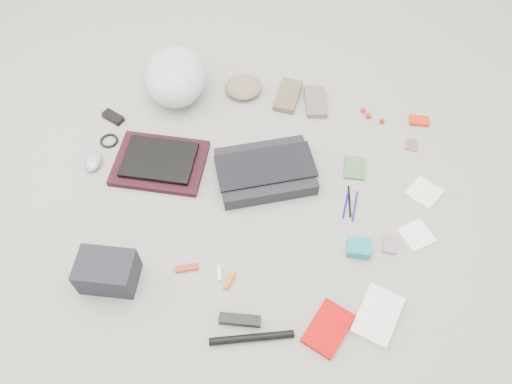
% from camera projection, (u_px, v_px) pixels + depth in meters
% --- Properties ---
extents(ground_plane, '(4.00, 4.00, 0.00)m').
position_uv_depth(ground_plane, '(256.00, 198.00, 2.12)').
color(ground_plane, gray).
extents(messenger_bag, '(0.48, 0.42, 0.07)m').
position_uv_depth(messenger_bag, '(265.00, 171.00, 2.16)').
color(messenger_bag, black).
rests_on(messenger_bag, ground_plane).
extents(bag_flap, '(0.46, 0.34, 0.01)m').
position_uv_depth(bag_flap, '(265.00, 166.00, 2.13)').
color(bag_flap, black).
rests_on(bag_flap, messenger_bag).
extents(laptop_sleeve, '(0.41, 0.31, 0.03)m').
position_uv_depth(laptop_sleeve, '(160.00, 163.00, 2.21)').
color(laptop_sleeve, black).
rests_on(laptop_sleeve, ground_plane).
extents(laptop, '(0.32, 0.24, 0.02)m').
position_uv_depth(laptop, '(159.00, 160.00, 2.19)').
color(laptop, black).
rests_on(laptop, laptop_sleeve).
extents(bike_helmet, '(0.38, 0.43, 0.22)m').
position_uv_depth(bike_helmet, '(176.00, 76.00, 2.37)').
color(bike_helmet, silver).
rests_on(bike_helmet, ground_plane).
extents(beanie, '(0.22, 0.21, 0.06)m').
position_uv_depth(beanie, '(244.00, 87.00, 2.44)').
color(beanie, '#866D5A').
rests_on(beanie, ground_plane).
extents(mitten_left, '(0.12, 0.21, 0.03)m').
position_uv_depth(mitten_left, '(288.00, 96.00, 2.43)').
color(mitten_left, brown).
rests_on(mitten_left, ground_plane).
extents(mitten_right, '(0.14, 0.21, 0.03)m').
position_uv_depth(mitten_right, '(316.00, 102.00, 2.41)').
color(mitten_right, '#705F54').
rests_on(mitten_right, ground_plane).
extents(power_brick, '(0.11, 0.08, 0.03)m').
position_uv_depth(power_brick, '(113.00, 117.00, 2.36)').
color(power_brick, black).
rests_on(power_brick, ground_plane).
extents(cable_coil, '(0.11, 0.11, 0.01)m').
position_uv_depth(cable_coil, '(109.00, 141.00, 2.29)').
color(cable_coil, black).
rests_on(cable_coil, ground_plane).
extents(mouse, '(0.08, 0.12, 0.04)m').
position_uv_depth(mouse, '(94.00, 161.00, 2.20)').
color(mouse, '#9593A5').
rests_on(mouse, ground_plane).
extents(camera_bag, '(0.22, 0.17, 0.14)m').
position_uv_depth(camera_bag, '(107.00, 272.00, 1.86)').
color(camera_bag, black).
rests_on(camera_bag, ground_plane).
extents(multitool, '(0.09, 0.06, 0.01)m').
position_uv_depth(multitool, '(187.00, 268.00, 1.94)').
color(multitool, '#9E2616').
rests_on(multitool, ground_plane).
extents(toiletry_tube_white, '(0.03, 0.06, 0.02)m').
position_uv_depth(toiletry_tube_white, '(219.00, 273.00, 1.92)').
color(toiletry_tube_white, white).
rests_on(toiletry_tube_white, ground_plane).
extents(toiletry_tube_orange, '(0.04, 0.08, 0.02)m').
position_uv_depth(toiletry_tube_orange, '(230.00, 280.00, 1.90)').
color(toiletry_tube_orange, '#F05A03').
rests_on(toiletry_tube_orange, ground_plane).
extents(u_lock, '(0.16, 0.06, 0.03)m').
position_uv_depth(u_lock, '(240.00, 320.00, 1.81)').
color(u_lock, black).
rests_on(u_lock, ground_plane).
extents(bike_pump, '(0.30, 0.12, 0.03)m').
position_uv_depth(bike_pump, '(252.00, 338.00, 1.78)').
color(bike_pump, black).
rests_on(bike_pump, ground_plane).
extents(book_red, '(0.19, 0.22, 0.02)m').
position_uv_depth(book_red, '(328.00, 328.00, 1.80)').
color(book_red, '#D10505').
rests_on(book_red, ground_plane).
extents(book_white, '(0.19, 0.24, 0.02)m').
position_uv_depth(book_white, '(378.00, 315.00, 1.83)').
color(book_white, white).
rests_on(book_white, ground_plane).
extents(notepad, '(0.10, 0.13, 0.01)m').
position_uv_depth(notepad, '(354.00, 168.00, 2.20)').
color(notepad, '#3D6840').
rests_on(notepad, ground_plane).
extents(pen_blue, '(0.02, 0.14, 0.01)m').
position_uv_depth(pen_blue, '(346.00, 205.00, 2.10)').
color(pen_blue, '#0E0C96').
rests_on(pen_blue, ground_plane).
extents(pen_black, '(0.03, 0.15, 0.01)m').
position_uv_depth(pen_black, '(349.00, 201.00, 2.11)').
color(pen_black, black).
rests_on(pen_black, ground_plane).
extents(pen_navy, '(0.01, 0.15, 0.01)m').
position_uv_depth(pen_navy, '(355.00, 206.00, 2.10)').
color(pen_navy, navy).
rests_on(pen_navy, ground_plane).
extents(accordion_wallet, '(0.10, 0.08, 0.05)m').
position_uv_depth(accordion_wallet, '(359.00, 248.00, 1.97)').
color(accordion_wallet, teal).
rests_on(accordion_wallet, ground_plane).
extents(card_deck, '(0.06, 0.08, 0.01)m').
position_uv_depth(card_deck, '(390.00, 245.00, 1.99)').
color(card_deck, '#A16E87').
rests_on(card_deck, ground_plane).
extents(napkin_top, '(0.17, 0.17, 0.01)m').
position_uv_depth(napkin_top, '(424.00, 192.00, 2.14)').
color(napkin_top, white).
rests_on(napkin_top, ground_plane).
extents(napkin_bottom, '(0.16, 0.16, 0.01)m').
position_uv_depth(napkin_bottom, '(417.00, 235.00, 2.02)').
color(napkin_bottom, white).
rests_on(napkin_bottom, ground_plane).
extents(lollipop_a, '(0.03, 0.03, 0.03)m').
position_uv_depth(lollipop_a, '(363.00, 110.00, 2.38)').
color(lollipop_a, red).
rests_on(lollipop_a, ground_plane).
extents(lollipop_b, '(0.03, 0.03, 0.03)m').
position_uv_depth(lollipop_b, '(368.00, 115.00, 2.36)').
color(lollipop_b, red).
rests_on(lollipop_b, ground_plane).
extents(lollipop_c, '(0.03, 0.03, 0.02)m').
position_uv_depth(lollipop_c, '(382.00, 121.00, 2.35)').
color(lollipop_c, '#A81600').
rests_on(lollipop_c, ground_plane).
extents(altoids_tin, '(0.09, 0.06, 0.02)m').
position_uv_depth(altoids_tin, '(419.00, 121.00, 2.35)').
color(altoids_tin, red).
rests_on(altoids_tin, ground_plane).
extents(stamp_sheet, '(0.06, 0.07, 0.00)m').
position_uv_depth(stamp_sheet, '(412.00, 145.00, 2.28)').
color(stamp_sheet, '#7C5065').
rests_on(stamp_sheet, ground_plane).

